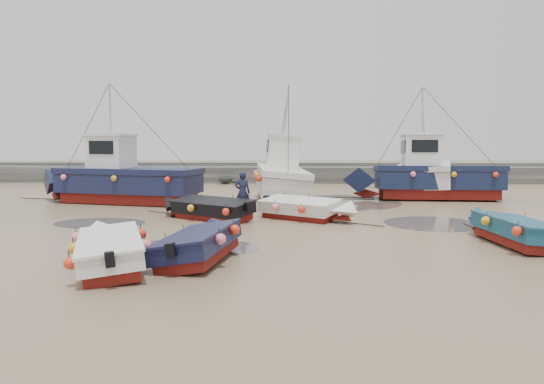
{
  "coord_description": "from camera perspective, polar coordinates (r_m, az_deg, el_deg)",
  "views": [
    {
      "loc": [
        -0.37,
        -18.38,
        3.5
      ],
      "look_at": [
        -1.01,
        1.61,
        1.4
      ],
      "focal_mm": 35.0,
      "sensor_mm": 36.0,
      "label": 1
    }
  ],
  "objects": [
    {
      "name": "cabin_boat_3",
      "position": [
        33.79,
        16.21,
        2.08
      ],
      "size": [
        5.3,
        10.38,
        6.22
      ],
      "rotation": [
        0.0,
        0.0,
        -0.29
      ],
      "color": "maroon",
      "rests_on": "ground"
    },
    {
      "name": "puddle_d",
      "position": [
        28.61,
        7.39,
        -1.07
      ],
      "size": [
        6.45,
        6.45,
        0.01
      ],
      "primitive_type": "cylinder",
      "color": "#564D45",
      "rests_on": "ground"
    },
    {
      "name": "dinghy_1",
      "position": [
        15.44,
        -7.28,
        -5.08
      ],
      "size": [
        2.49,
        6.01,
        1.43
      ],
      "rotation": [
        0.0,
        0.0,
        -0.16
      ],
      "color": "maroon",
      "rests_on": "ground"
    },
    {
      "name": "puddle_c",
      "position": [
        22.65,
        -18.05,
        -3.18
      ],
      "size": [
        3.71,
        3.71,
        0.01
      ],
      "primitive_type": "cylinder",
      "color": "#564D45",
      "rests_on": "ground"
    },
    {
      "name": "cabin_boat_0",
      "position": [
        29.15,
        -16.2,
        1.47
      ],
      "size": [
        10.67,
        4.63,
        6.22
      ],
      "rotation": [
        0.0,
        0.0,
        1.34
      ],
      "color": "maroon",
      "rests_on": "ground"
    },
    {
      "name": "person",
      "position": [
        24.3,
        -3.17,
        -2.3
      ],
      "size": [
        0.72,
        0.49,
        1.91
      ],
      "primitive_type": "imported",
      "rotation": [
        0.0,
        0.0,
        3.09
      ],
      "color": "#161B33",
      "rests_on": "ground"
    },
    {
      "name": "dinghy_4",
      "position": [
        22.74,
        -7.01,
        -1.51
      ],
      "size": [
        5.31,
        3.8,
        1.43
      ],
      "rotation": [
        0.0,
        0.0,
        1.0
      ],
      "color": "maroon",
      "rests_on": "ground"
    },
    {
      "name": "puddle_b",
      "position": [
        22.34,
        16.9,
        -3.27
      ],
      "size": [
        3.89,
        3.89,
        0.01
      ],
      "primitive_type": "cylinder",
      "color": "#564D45",
      "rests_on": "ground"
    },
    {
      "name": "cabin_boat_2",
      "position": [
        30.67,
        16.34,
        1.72
      ],
      "size": [
        10.0,
        3.25,
        6.22
      ],
      "rotation": [
        0.0,
        0.0,
        1.52
      ],
      "color": "maroon",
      "rests_on": "ground"
    },
    {
      "name": "puddle_a",
      "position": [
        17.01,
        -8.85,
        -5.93
      ],
      "size": [
        4.43,
        4.43,
        0.01
      ],
      "primitive_type": "cylinder",
      "color": "#564D45",
      "rests_on": "ground"
    },
    {
      "name": "dinghy_2",
      "position": [
        19.15,
        24.49,
        -3.42
      ],
      "size": [
        2.28,
        6.0,
        1.43
      ],
      "rotation": [
        0.0,
        0.0,
        0.11
      ],
      "color": "maroon",
      "rests_on": "ground"
    },
    {
      "name": "dinghy_0",
      "position": [
        15.23,
        -16.92,
        -5.49
      ],
      "size": [
        3.14,
        6.48,
        1.43
      ],
      "rotation": [
        0.0,
        0.0,
        0.34
      ],
      "color": "maroon",
      "rests_on": "ground"
    },
    {
      "name": "ground",
      "position": [
        18.71,
        2.95,
        -4.79
      ],
      "size": [
        120.0,
        120.0,
        0.0
      ],
      "primitive_type": "plane",
      "color": "#8F7358",
      "rests_on": "ground"
    },
    {
      "name": "dinghy_5",
      "position": [
        22.39,
        3.83,
        -1.57
      ],
      "size": [
        5.05,
        3.71,
        1.43
      ],
      "rotation": [
        0.0,
        0.0,
        -2.15
      ],
      "color": "maroon",
      "rests_on": "ground"
    },
    {
      "name": "seawall",
      "position": [
        40.47,
        2.42,
        1.92
      ],
      "size": [
        60.0,
        4.92,
        1.5
      ],
      "color": "slate",
      "rests_on": "ground"
    },
    {
      "name": "cabin_boat_1",
      "position": [
        28.25,
        0.7,
        1.61
      ],
      "size": [
        3.2,
        10.16,
        6.22
      ],
      "rotation": [
        0.0,
        0.0,
        0.09
      ],
      "color": "maroon",
      "rests_on": "ground"
    }
  ]
}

